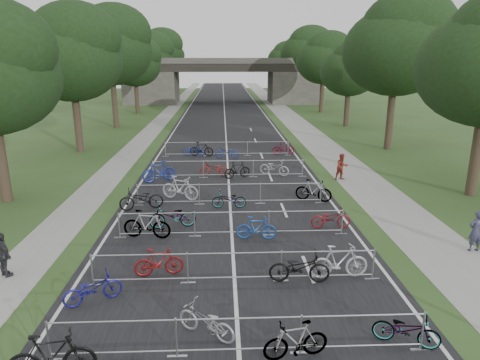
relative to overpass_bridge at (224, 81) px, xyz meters
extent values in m
cube|color=black|center=(0.00, -15.00, -3.53)|extent=(11.00, 140.00, 0.01)
cube|color=gray|center=(8.00, -15.00, -3.53)|extent=(3.00, 140.00, 0.01)
cube|color=gray|center=(-7.50, -15.00, -3.53)|extent=(2.00, 140.00, 0.01)
cube|color=silver|center=(0.00, -15.00, -3.53)|extent=(0.12, 140.00, 0.00)
cube|color=#413E3A|center=(-11.50, 0.00, -1.03)|extent=(8.00, 8.00, 5.00)
cube|color=#413E3A|center=(11.50, 0.00, -1.03)|extent=(8.00, 8.00, 5.00)
cube|color=black|center=(0.00, 0.00, 2.07)|extent=(30.00, 8.00, 1.20)
cube|color=#413E3A|center=(0.00, -3.80, 3.07)|extent=(30.00, 0.40, 0.90)
cube|color=#413E3A|center=(0.00, 3.80, 3.07)|extent=(30.00, 0.40, 0.90)
cylinder|color=#33261C|center=(-11.50, -49.00, -1.43)|extent=(0.56, 0.56, 4.20)
cylinder|color=#33261C|center=(13.00, -49.00, -1.29)|extent=(0.56, 0.56, 4.48)
sphere|color=black|center=(12.50, -48.50, 2.20)|extent=(4.66, 4.66, 4.66)
cylinder|color=#33261C|center=(-11.50, -37.00, -1.17)|extent=(0.56, 0.56, 4.72)
ellipsoid|color=black|center=(-11.50, -37.00, 3.46)|extent=(7.56, 7.56, 6.20)
sphere|color=black|center=(-10.90, -37.50, 4.97)|extent=(6.05, 6.05, 6.05)
sphere|color=black|center=(-12.00, -36.50, 2.51)|extent=(4.91, 4.91, 4.91)
cylinder|color=#33261C|center=(13.00, -37.00, -0.98)|extent=(0.56, 0.56, 5.11)
ellipsoid|color=black|center=(13.00, -37.00, 4.03)|extent=(8.18, 8.18, 6.70)
sphere|color=black|center=(13.60, -37.50, 5.66)|extent=(6.54, 6.54, 6.54)
sphere|color=black|center=(12.50, -36.50, 3.01)|extent=(5.31, 5.31, 5.31)
cylinder|color=#33261C|center=(-11.50, -25.00, -0.91)|extent=(0.56, 0.56, 5.25)
ellipsoid|color=black|center=(-11.50, -25.00, 4.24)|extent=(8.40, 8.40, 6.89)
sphere|color=black|center=(-10.90, -25.50, 5.92)|extent=(6.72, 6.72, 6.72)
sphere|color=black|center=(-12.00, -24.50, 3.19)|extent=(5.46, 5.46, 5.46)
cylinder|color=#33261C|center=(13.00, -25.00, -1.61)|extent=(0.56, 0.56, 3.85)
ellipsoid|color=black|center=(13.00, -25.00, 2.16)|extent=(6.16, 6.16, 5.05)
sphere|color=black|center=(13.60, -25.50, 3.40)|extent=(4.93, 4.93, 4.93)
sphere|color=black|center=(12.50, -24.50, 1.39)|extent=(4.00, 4.00, 4.00)
cylinder|color=#33261C|center=(-11.50, -13.00, -1.43)|extent=(0.56, 0.56, 4.20)
ellipsoid|color=black|center=(-11.50, -13.00, 2.68)|extent=(6.72, 6.72, 5.51)
sphere|color=black|center=(-10.90, -13.50, 4.03)|extent=(5.38, 5.38, 5.38)
sphere|color=black|center=(-12.00, -12.50, 1.84)|extent=(4.37, 4.37, 4.37)
cylinder|color=#33261C|center=(13.00, -13.00, -1.29)|extent=(0.56, 0.56, 4.48)
ellipsoid|color=black|center=(13.00, -13.00, 3.10)|extent=(7.17, 7.17, 5.88)
sphere|color=black|center=(13.60, -13.50, 4.53)|extent=(5.73, 5.73, 5.73)
sphere|color=black|center=(12.50, -12.50, 2.20)|extent=(4.66, 4.66, 4.66)
cylinder|color=#33261C|center=(-11.50, -1.00, -1.17)|extent=(0.56, 0.56, 4.72)
ellipsoid|color=black|center=(-11.50, -1.00, 3.46)|extent=(7.56, 7.56, 6.20)
sphere|color=black|center=(-10.90, -1.50, 4.97)|extent=(6.05, 6.05, 6.05)
sphere|color=black|center=(-12.00, -0.50, 2.51)|extent=(4.91, 4.91, 4.91)
cylinder|color=#33261C|center=(13.00, -1.00, -0.98)|extent=(0.56, 0.56, 5.11)
ellipsoid|color=black|center=(13.00, -1.00, 4.03)|extent=(8.18, 8.18, 6.70)
sphere|color=black|center=(13.60, -1.50, 5.66)|extent=(6.54, 6.54, 6.54)
sphere|color=black|center=(12.50, -0.50, 3.01)|extent=(5.31, 5.31, 5.31)
cylinder|color=#33261C|center=(-11.50, 11.00, -0.91)|extent=(0.56, 0.56, 5.25)
ellipsoid|color=black|center=(-11.50, 11.00, 4.24)|extent=(8.40, 8.40, 6.89)
sphere|color=black|center=(-10.90, 10.50, 5.92)|extent=(6.72, 6.72, 6.72)
sphere|color=black|center=(-12.00, 11.50, 3.19)|extent=(5.46, 5.46, 5.46)
cylinder|color=#33261C|center=(13.00, 11.00, -1.61)|extent=(0.56, 0.56, 3.85)
ellipsoid|color=black|center=(13.00, 11.00, 2.16)|extent=(6.16, 6.16, 5.05)
sphere|color=black|center=(13.60, 10.50, 3.40)|extent=(4.93, 4.93, 4.93)
sphere|color=black|center=(12.50, 11.50, 1.39)|extent=(4.00, 4.00, 4.00)
cylinder|color=#33261C|center=(-11.50, 23.00, -1.43)|extent=(0.56, 0.56, 4.20)
ellipsoid|color=black|center=(-11.50, 23.00, 2.68)|extent=(6.72, 6.72, 5.51)
sphere|color=black|center=(-10.90, 22.50, 4.03)|extent=(5.38, 5.38, 5.38)
sphere|color=black|center=(-12.00, 23.50, 1.84)|extent=(4.37, 4.37, 4.37)
cylinder|color=#33261C|center=(13.00, 23.00, -1.29)|extent=(0.56, 0.56, 4.48)
ellipsoid|color=black|center=(13.00, 23.00, 3.10)|extent=(7.17, 7.17, 5.88)
sphere|color=black|center=(13.60, 22.50, 4.53)|extent=(5.73, 5.73, 5.73)
sphere|color=black|center=(12.50, 23.50, 2.20)|extent=(4.66, 4.66, 4.66)
cylinder|color=#AAACB2|center=(0.00, -61.40, -2.48)|extent=(9.20, 0.04, 0.04)
cylinder|color=#AAACB2|center=(0.00, -61.40, -3.35)|extent=(9.20, 0.04, 0.04)
cylinder|color=#AAACB2|center=(-4.60, -61.40, -2.98)|extent=(0.05, 0.05, 1.10)
cube|color=#AAACB2|center=(-4.60, -61.40, -3.52)|extent=(0.50, 0.08, 0.03)
cylinder|color=#AAACB2|center=(-1.53, -61.40, -2.98)|extent=(0.05, 0.05, 1.10)
cube|color=#AAACB2|center=(-1.53, -61.40, -3.52)|extent=(0.50, 0.08, 0.03)
cylinder|color=#AAACB2|center=(1.53, -61.40, -2.98)|extent=(0.05, 0.05, 1.10)
cube|color=#AAACB2|center=(1.53, -61.40, -3.52)|extent=(0.50, 0.08, 0.03)
cylinder|color=#AAACB2|center=(4.60, -61.40, -2.98)|extent=(0.05, 0.05, 1.10)
cube|color=#AAACB2|center=(4.60, -61.40, -3.52)|extent=(0.50, 0.08, 0.03)
cylinder|color=#AAACB2|center=(0.00, -57.80, -2.48)|extent=(9.20, 0.04, 0.04)
cylinder|color=#AAACB2|center=(0.00, -57.80, -3.35)|extent=(9.20, 0.04, 0.04)
cylinder|color=#AAACB2|center=(-4.60, -57.80, -2.98)|extent=(0.05, 0.05, 1.10)
cube|color=#AAACB2|center=(-4.60, -57.80, -3.52)|extent=(0.50, 0.08, 0.03)
cylinder|color=#AAACB2|center=(-1.53, -57.80, -2.98)|extent=(0.05, 0.05, 1.10)
cube|color=#AAACB2|center=(-1.53, -57.80, -3.52)|extent=(0.50, 0.08, 0.03)
cylinder|color=#AAACB2|center=(1.53, -57.80, -2.98)|extent=(0.05, 0.05, 1.10)
cube|color=#AAACB2|center=(1.53, -57.80, -3.52)|extent=(0.50, 0.08, 0.03)
cylinder|color=#AAACB2|center=(4.60, -57.80, -2.98)|extent=(0.05, 0.05, 1.10)
cube|color=#AAACB2|center=(4.60, -57.80, -3.52)|extent=(0.50, 0.08, 0.03)
cylinder|color=#AAACB2|center=(0.00, -54.00, -2.48)|extent=(9.20, 0.04, 0.04)
cylinder|color=#AAACB2|center=(0.00, -54.00, -3.35)|extent=(9.20, 0.04, 0.04)
cylinder|color=#AAACB2|center=(-4.60, -54.00, -2.98)|extent=(0.05, 0.05, 1.10)
cube|color=#AAACB2|center=(-4.60, -54.00, -3.52)|extent=(0.50, 0.08, 0.03)
cylinder|color=#AAACB2|center=(-1.53, -54.00, -2.98)|extent=(0.05, 0.05, 1.10)
cube|color=#AAACB2|center=(-1.53, -54.00, -3.52)|extent=(0.50, 0.08, 0.03)
cylinder|color=#AAACB2|center=(1.53, -54.00, -2.98)|extent=(0.05, 0.05, 1.10)
cube|color=#AAACB2|center=(1.53, -54.00, -3.52)|extent=(0.50, 0.08, 0.03)
cylinder|color=#AAACB2|center=(4.60, -54.00, -2.98)|extent=(0.05, 0.05, 1.10)
cube|color=#AAACB2|center=(4.60, -54.00, -3.52)|extent=(0.50, 0.08, 0.03)
cylinder|color=#AAACB2|center=(0.00, -50.00, -2.48)|extent=(9.20, 0.04, 0.04)
cylinder|color=#AAACB2|center=(0.00, -50.00, -3.35)|extent=(9.20, 0.04, 0.04)
cylinder|color=#AAACB2|center=(-4.60, -50.00, -2.98)|extent=(0.05, 0.05, 1.10)
cube|color=#AAACB2|center=(-4.60, -50.00, -3.52)|extent=(0.50, 0.08, 0.03)
cylinder|color=#AAACB2|center=(-1.53, -50.00, -2.98)|extent=(0.05, 0.05, 1.10)
cube|color=#AAACB2|center=(-1.53, -50.00, -3.52)|extent=(0.50, 0.08, 0.03)
cylinder|color=#AAACB2|center=(1.53, -50.00, -2.98)|extent=(0.05, 0.05, 1.10)
cube|color=#AAACB2|center=(1.53, -50.00, -3.52)|extent=(0.50, 0.08, 0.03)
cylinder|color=#AAACB2|center=(4.60, -50.00, -2.98)|extent=(0.05, 0.05, 1.10)
cube|color=#AAACB2|center=(4.60, -50.00, -3.52)|extent=(0.50, 0.08, 0.03)
cylinder|color=#AAACB2|center=(0.00, -45.00, -2.48)|extent=(9.20, 0.04, 0.04)
cylinder|color=#AAACB2|center=(0.00, -45.00, -3.35)|extent=(9.20, 0.04, 0.04)
cylinder|color=#AAACB2|center=(-4.60, -45.00, -2.98)|extent=(0.05, 0.05, 1.10)
cube|color=#AAACB2|center=(-4.60, -45.00, -3.52)|extent=(0.50, 0.08, 0.03)
cylinder|color=#AAACB2|center=(-1.53, -45.00, -2.98)|extent=(0.05, 0.05, 1.10)
cube|color=#AAACB2|center=(-1.53, -45.00, -3.52)|extent=(0.50, 0.08, 0.03)
cylinder|color=#AAACB2|center=(1.53, -45.00, -2.98)|extent=(0.05, 0.05, 1.10)
cube|color=#AAACB2|center=(1.53, -45.00, -3.52)|extent=(0.50, 0.08, 0.03)
cylinder|color=#AAACB2|center=(4.60, -45.00, -2.98)|extent=(0.05, 0.05, 1.10)
cube|color=#AAACB2|center=(4.60, -45.00, -3.52)|extent=(0.50, 0.08, 0.03)
cylinder|color=#AAACB2|center=(0.00, -39.00, -2.48)|extent=(9.20, 0.04, 0.04)
cylinder|color=#AAACB2|center=(0.00, -39.00, -3.35)|extent=(9.20, 0.04, 0.04)
cylinder|color=#AAACB2|center=(-4.60, -39.00, -2.98)|extent=(0.05, 0.05, 1.10)
cube|color=#AAACB2|center=(-4.60, -39.00, -3.52)|extent=(0.50, 0.08, 0.03)
cylinder|color=#AAACB2|center=(-1.53, -39.00, -2.98)|extent=(0.05, 0.05, 1.10)
cube|color=#AAACB2|center=(-1.53, -39.00, -3.52)|extent=(0.50, 0.08, 0.03)
cylinder|color=#AAACB2|center=(1.53, -39.00, -2.98)|extent=(0.05, 0.05, 1.10)
cube|color=#AAACB2|center=(1.53, -39.00, -3.52)|extent=(0.50, 0.08, 0.03)
cylinder|color=#AAACB2|center=(4.60, -39.00, -2.98)|extent=(0.05, 0.05, 1.10)
cube|color=#AAACB2|center=(4.60, -39.00, -3.52)|extent=(0.50, 0.08, 0.03)
imported|color=black|center=(-4.30, -62.02, -2.94)|extent=(2.02, 0.84, 1.18)
imported|color=#999BA1|center=(-0.84, -60.64, -3.07)|extent=(1.81, 1.47, 0.92)
imported|color=#AAACB2|center=(1.38, -61.56, -3.03)|extent=(1.72, 0.77, 1.00)
imported|color=#AAACB2|center=(4.30, -61.17, -3.09)|extent=(1.77, 1.17, 0.88)
imported|color=navy|center=(-4.30, -58.82, -3.08)|extent=(1.83, 1.34, 0.92)
imported|color=maroon|center=(-2.54, -57.24, -3.03)|extent=(1.71, 0.73, 1.00)
imported|color=black|center=(2.12, -57.88, -3.01)|extent=(2.04, 0.84, 1.05)
imported|color=#BABAC2|center=(3.49, -57.67, -2.94)|extent=(2.02, 0.69, 1.20)
imported|color=#AAACB2|center=(-3.47, -54.07, -2.93)|extent=(2.06, 0.91, 1.20)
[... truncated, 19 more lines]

